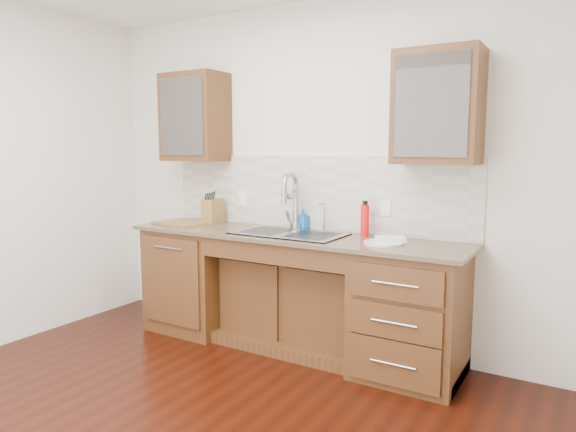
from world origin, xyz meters
The scene contains 23 objects.
wall_back centered at (0.00, 1.80, 1.35)m, with size 4.00×0.10×2.70m, color silver.
base_cabinet_left centered at (-0.95, 1.44, 0.44)m, with size 0.70×0.62×0.88m, color #593014.
base_cabinet_center centered at (0.00, 1.53, 0.35)m, with size 1.20×0.44×0.70m, color #593014.
base_cabinet_right centered at (0.95, 1.44, 0.44)m, with size 0.70×0.62×0.88m, color #593014.
countertop centered at (0.00, 1.43, 0.90)m, with size 2.70×0.65×0.03m, color #84705B.
backsplash centered at (0.00, 1.74, 1.21)m, with size 2.70×0.02×0.59m, color beige.
sink centered at (0.00, 1.41, 0.83)m, with size 0.84×0.46×0.19m, color #9E9EA5.
faucet centered at (-0.07, 1.64, 1.11)m, with size 0.04×0.04×0.40m, color #999993.
filter_tap centered at (0.18, 1.65, 1.03)m, with size 0.02×0.02×0.24m, color #999993.
upper_cabinet_left centered at (-1.05, 1.58, 1.83)m, with size 0.55×0.34×0.75m, color #593014.
upper_cabinet_right centered at (1.05, 1.58, 1.83)m, with size 0.55×0.34×0.75m, color #593014.
outlet_left centered at (-0.65, 1.73, 1.12)m, with size 0.08×0.01×0.12m, color white.
outlet_right centered at (0.65, 1.73, 1.12)m, with size 0.08×0.01×0.12m, color white.
soap_bottle centered at (-0.03, 1.69, 0.99)m, with size 0.07×0.07×0.16m, color blue.
water_bottle centered at (0.53, 1.62, 1.03)m, with size 0.06×0.06×0.23m, color red.
plate centered at (0.76, 1.39, 0.92)m, with size 0.27×0.27×0.01m, color white.
dish_towel centered at (0.80, 1.43, 0.94)m, with size 0.20×0.14×0.03m, color silver.
knife_block centered at (-0.86, 1.57, 1.02)m, with size 0.12×0.19×0.21m, color brown.
cutting_board centered at (-1.07, 1.39, 0.92)m, with size 0.44×0.30×0.02m, color olive.
cup_left_a centered at (-1.16, 1.58, 1.78)m, with size 0.13×0.13×0.11m, color silver.
cup_left_b centered at (-0.95, 1.58, 1.77)m, with size 0.10×0.10×0.09m, color silver.
cup_right_a centered at (0.97, 1.58, 1.77)m, with size 0.11×0.11×0.09m, color white.
cup_right_b centered at (1.10, 1.58, 1.78)m, with size 0.11×0.11×0.10m, color silver.
Camera 1 is at (1.97, -1.89, 1.55)m, focal length 32.00 mm.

